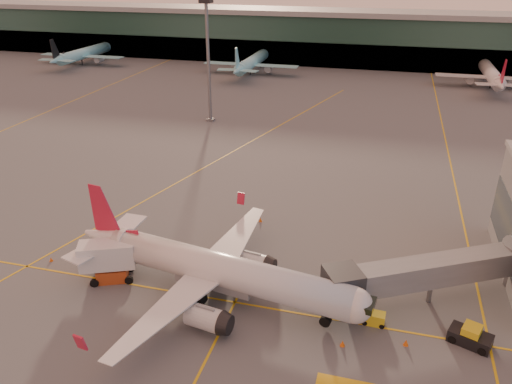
% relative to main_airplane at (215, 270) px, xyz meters
% --- Properties ---
extents(ground, '(600.00, 600.00, 0.00)m').
position_rel_main_airplane_xyz_m(ground, '(-2.69, -5.57, -3.34)').
color(ground, '#4C4F54').
rests_on(ground, ground).
extents(taxi_markings, '(100.12, 173.00, 0.01)m').
position_rel_main_airplane_xyz_m(taxi_markings, '(-10.01, 38.92, -3.33)').
color(taxi_markings, gold).
rests_on(taxi_markings, ground).
extents(terminal, '(400.00, 20.00, 17.60)m').
position_rel_main_airplane_xyz_m(terminal, '(-2.69, 136.22, 5.43)').
color(terminal, '#19382D').
rests_on(terminal, ground).
extents(mast_west_near, '(2.40, 2.40, 25.60)m').
position_rel_main_airplane_xyz_m(mast_west_near, '(-22.69, 60.43, 11.53)').
color(mast_west_near, slate).
rests_on(mast_west_near, ground).
extents(distant_aircraft_row, '(350.00, 34.00, 13.00)m').
position_rel_main_airplane_xyz_m(distant_aircraft_row, '(8.14, 112.43, -3.34)').
color(distant_aircraft_row, '#88D7E3').
rests_on(distant_aircraft_row, ground).
extents(main_airplane, '(33.93, 30.75, 10.27)m').
position_rel_main_airplane_xyz_m(main_airplane, '(0.00, 0.00, 0.00)').
color(main_airplane, silver).
rests_on(main_airplane, ground).
extents(jet_bridge, '(22.60, 14.63, 5.32)m').
position_rel_main_airplane_xyz_m(jet_bridge, '(23.13, 5.77, 0.24)').
color(jet_bridge, slate).
rests_on(jet_bridge, ground).
extents(catering_truck, '(6.54, 4.79, 4.66)m').
position_rel_main_airplane_xyz_m(catering_truck, '(-12.49, -0.23, -0.69)').
color(catering_truck, '#A63D17').
rests_on(catering_truck, ground).
extents(gpu_cart, '(2.20, 1.39, 1.25)m').
position_rel_main_airplane_xyz_m(gpu_cart, '(16.62, -0.13, -2.73)').
color(gpu_cart, yellow).
rests_on(gpu_cart, ground).
extents(pushback_tug, '(4.26, 3.24, 1.95)m').
position_rel_main_airplane_xyz_m(pushback_tug, '(25.47, -0.65, -2.54)').
color(pushback_tug, black).
rests_on(pushback_tug, ground).
extents(cone_nose, '(0.49, 0.49, 0.63)m').
position_rel_main_airplane_xyz_m(cone_nose, '(19.71, -2.47, -3.03)').
color(cone_nose, '#DB570B').
rests_on(cone_nose, ground).
extents(cone_tail, '(0.41, 0.41, 0.52)m').
position_rel_main_airplane_xyz_m(cone_tail, '(-21.34, 1.16, -3.08)').
color(cone_tail, '#DB570B').
rests_on(cone_tail, ground).
extents(cone_wing_left, '(0.47, 0.47, 0.60)m').
position_rel_main_airplane_xyz_m(cone_wing_left, '(0.30, 17.44, -3.05)').
color(cone_wing_left, '#DB570B').
rests_on(cone_wing_left, ground).
extents(cone_fwd, '(0.47, 0.47, 0.60)m').
position_rel_main_airplane_xyz_m(cone_fwd, '(13.99, -4.14, -3.04)').
color(cone_fwd, '#DB570B').
rests_on(cone_fwd, ground).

